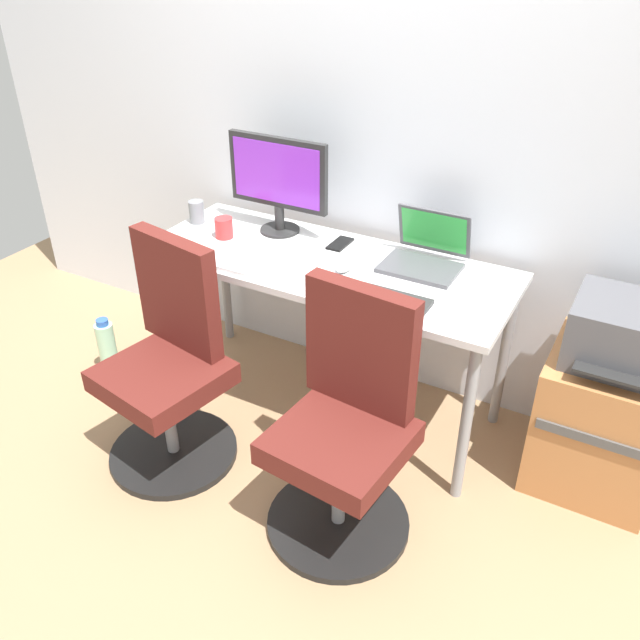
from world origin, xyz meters
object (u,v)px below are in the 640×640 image
office_chair_right (346,430)px  desktop_monitor (278,178)px  water_bottle_on_floor (107,348)px  office_chair_left (170,366)px  open_laptop (426,253)px  coffee_mug (224,228)px  printer (625,334)px  side_cabinet (600,421)px

office_chair_right → desktop_monitor: desktop_monitor is taller
water_bottle_on_floor → desktop_monitor: bearing=32.7°
office_chair_left → open_laptop: 1.14m
office_chair_left → coffee_mug: bearing=100.3°
water_bottle_on_floor → desktop_monitor: desktop_monitor is taller
printer → coffee_mug: (-1.69, -0.12, 0.11)m
coffee_mug → side_cabinet: bearing=4.1°
open_laptop → coffee_mug: 0.90m
water_bottle_on_floor → open_laptop: (1.44, 0.48, 0.66)m
printer → open_laptop: 0.81m
office_chair_right → side_cabinet: (0.78, 0.68, -0.14)m
desktop_monitor → open_laptop: bearing=0.2°
office_chair_right → coffee_mug: size_ratio=10.22×
desktop_monitor → side_cabinet: bearing=-2.2°
office_chair_right → water_bottle_on_floor: bearing=169.9°
desktop_monitor → coffee_mug: 0.33m
water_bottle_on_floor → open_laptop: bearing=18.3°
side_cabinet → water_bottle_on_floor: bearing=-169.5°
office_chair_right → printer: (0.78, 0.68, 0.27)m
side_cabinet → open_laptop: open_laptop is taller
desktop_monitor → printer: bearing=-2.2°
open_laptop → side_cabinet: bearing=-4.2°
office_chair_left → desktop_monitor: size_ratio=1.96×
desktop_monitor → coffee_mug: bearing=-135.4°
office_chair_right → coffee_mug: 1.12m
desktop_monitor → office_chair_right: bearing=-45.4°
office_chair_left → water_bottle_on_floor: office_chair_left is taller
desktop_monitor → coffee_mug: desktop_monitor is taller
water_bottle_on_floor → desktop_monitor: (0.74, 0.47, 0.85)m
side_cabinet → coffee_mug: coffee_mug is taller
side_cabinet → coffee_mug: bearing=-175.9°
office_chair_right → printer: office_chair_right is taller
coffee_mug → desktop_monitor: bearing=44.6°
open_laptop → office_chair_right: bearing=-88.6°
office_chair_right → open_laptop: (-0.02, 0.73, 0.38)m
printer → coffee_mug: size_ratio=4.35×
open_laptop → coffee_mug: bearing=-168.5°
printer → office_chair_right: bearing=-139.2°
office_chair_right → water_bottle_on_floor: 1.51m
side_cabinet → coffee_mug: (-1.69, -0.12, 0.51)m
printer → water_bottle_on_floor: (-2.24, -0.42, -0.54)m
office_chair_left → open_laptop: (0.78, 0.74, 0.38)m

